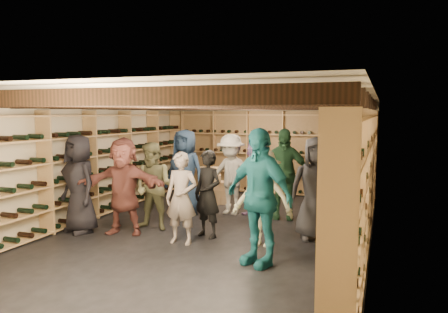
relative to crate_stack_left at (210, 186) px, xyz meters
name	(u,v)px	position (x,y,z in m)	size (l,w,h in m)	color
ground	(211,230)	(0.88, -2.09, -0.42)	(8.00, 8.00, 0.00)	black
walls	(211,164)	(0.88, -2.09, 0.78)	(5.52, 8.02, 2.40)	beige
ceiling	(211,96)	(0.88, -2.09, 1.98)	(5.50, 8.00, 0.01)	beige
ceiling_joists	(211,104)	(0.88, -2.09, 1.84)	(5.40, 7.12, 0.18)	black
wine_rack_left	(91,165)	(-1.69, -2.09, 0.65)	(0.32, 7.50, 2.15)	tan
wine_rack_right	(361,178)	(3.45, -2.09, 0.65)	(0.32, 7.50, 2.15)	tan
wine_rack_back	(266,152)	(0.88, 1.74, 0.65)	(4.70, 0.30, 2.15)	tan
crate_stack_left	(210,186)	(0.00, 0.00, 0.00)	(0.59, 0.49, 0.85)	tan
crate_stack_right	(218,192)	(0.15, 0.14, -0.17)	(0.51, 0.35, 0.51)	tan
crate_loose	(334,204)	(2.77, 0.52, -0.34)	(0.50, 0.33, 0.17)	tan
person_0	(79,184)	(-1.23, -3.04, 0.44)	(0.85, 0.55, 1.73)	black
person_1	(208,194)	(1.00, -2.54, 0.32)	(0.54, 0.35, 1.48)	black
person_2	(154,186)	(-0.09, -2.44, 0.37)	(0.77, 0.60, 1.58)	brown
person_3	(263,198)	(2.00, -2.69, 0.34)	(0.99, 0.57, 1.53)	beige
person_4	(259,197)	(2.17, -3.53, 0.53)	(1.12, 0.46, 1.90)	#1D7580
person_5	(123,186)	(-0.45, -2.86, 0.42)	(1.57, 0.50, 1.69)	brown
person_6	(185,172)	(-0.06, -1.20, 0.46)	(0.86, 0.56, 1.77)	#1C2E48
person_7	(181,198)	(0.74, -3.02, 0.32)	(0.54, 0.36, 1.48)	gray
person_8	(340,189)	(3.06, -1.32, 0.33)	(0.74, 0.57, 1.51)	#471A20
person_9	(231,174)	(0.80, -0.79, 0.41)	(1.07, 0.62, 1.66)	beige
person_10	(283,174)	(1.90, -0.79, 0.47)	(1.05, 0.44, 1.80)	#224B2C
person_11	(256,178)	(1.35, -0.79, 0.37)	(1.47, 0.47, 1.59)	slate
person_12	(315,188)	(2.72, -2.04, 0.43)	(0.84, 0.54, 1.71)	#37373C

